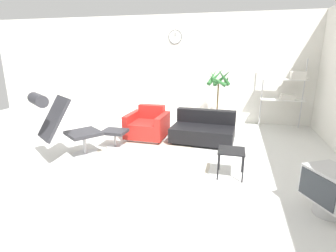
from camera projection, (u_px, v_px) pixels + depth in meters
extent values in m
plane|color=silver|center=(148.00, 160.00, 4.62)|extent=(12.00, 12.00, 0.00)
cube|color=silver|center=(183.00, 69.00, 7.14)|extent=(12.00, 0.06, 2.80)
cylinder|color=black|center=(175.00, 37.00, 6.93)|extent=(0.36, 0.01, 0.36)
cylinder|color=white|center=(175.00, 37.00, 6.93)|extent=(0.34, 0.02, 0.34)
cube|color=black|center=(175.00, 35.00, 6.90)|extent=(0.01, 0.01, 0.10)
cylinder|color=#BCB29E|center=(146.00, 161.00, 4.58)|extent=(2.24, 2.24, 0.01)
cylinder|color=#BCBCC1|center=(85.00, 154.00, 4.88)|extent=(0.61, 0.61, 0.02)
cylinder|color=#BCBCC1|center=(85.00, 144.00, 4.83)|extent=(0.06, 0.06, 0.35)
cube|color=#2D2D33|center=(84.00, 133.00, 4.77)|extent=(0.77, 0.77, 0.06)
cube|color=#2D2D33|center=(54.00, 118.00, 4.37)|extent=(0.72, 0.70, 0.69)
cylinder|color=#2D2D33|center=(38.00, 100.00, 4.16)|extent=(0.52, 0.45, 0.19)
cylinder|color=#BCBCC1|center=(116.00, 146.00, 5.27)|extent=(0.36, 0.36, 0.02)
cylinder|color=#BCBCC1|center=(115.00, 139.00, 5.23)|extent=(0.05, 0.05, 0.27)
cube|color=#2D2D33|center=(115.00, 132.00, 5.19)|extent=(0.47, 0.40, 0.06)
cube|color=silver|center=(147.00, 137.00, 5.81)|extent=(0.69, 0.69, 0.06)
cube|color=red|center=(147.00, 128.00, 5.76)|extent=(0.60, 0.83, 0.32)
cube|color=red|center=(152.00, 111.00, 5.97)|extent=(0.59, 0.19, 0.31)
cube|color=red|center=(163.00, 126.00, 5.65)|extent=(0.13, 0.82, 0.49)
cube|color=red|center=(132.00, 124.00, 5.83)|extent=(0.13, 0.82, 0.49)
cube|color=black|center=(203.00, 141.00, 5.56)|extent=(1.18, 0.79, 0.05)
cube|color=black|center=(203.00, 133.00, 5.51)|extent=(1.32, 0.92, 0.29)
cube|color=black|center=(206.00, 116.00, 5.73)|extent=(1.28, 0.27, 0.29)
cube|color=black|center=(232.00, 151.00, 3.93)|extent=(0.40, 0.40, 0.02)
cylinder|color=black|center=(218.00, 167.00, 3.86)|extent=(0.02, 0.02, 0.40)
cylinder|color=black|center=(243.00, 170.00, 3.78)|extent=(0.02, 0.02, 0.40)
cylinder|color=black|center=(220.00, 158.00, 4.19)|extent=(0.02, 0.02, 0.40)
cylinder|color=black|center=(242.00, 160.00, 4.11)|extent=(0.02, 0.02, 0.40)
cylinder|color=#B7B7B7|center=(328.00, 207.00, 3.06)|extent=(0.32, 0.32, 0.17)
cube|color=#B7B7B7|center=(332.00, 186.00, 2.98)|extent=(0.64, 0.69, 0.38)
cube|color=#282D33|center=(317.00, 189.00, 2.93)|extent=(0.26, 0.43, 0.32)
cylinder|color=silver|center=(216.00, 121.00, 6.65)|extent=(0.27, 0.27, 0.30)
cylinder|color=#382819|center=(217.00, 116.00, 6.61)|extent=(0.25, 0.25, 0.02)
cylinder|color=brown|center=(218.00, 100.00, 6.50)|extent=(0.04, 0.04, 0.79)
cone|color=#2D6B33|center=(227.00, 80.00, 6.36)|extent=(0.17, 0.45, 0.29)
cone|color=#2D6B33|center=(224.00, 77.00, 6.47)|extent=(0.41, 0.33, 0.39)
cone|color=#2D6B33|center=(216.00, 76.00, 6.52)|extent=(0.43, 0.26, 0.42)
cone|color=#2D6B33|center=(212.00, 77.00, 6.46)|extent=(0.27, 0.42, 0.40)
cone|color=#2D6B33|center=(213.00, 78.00, 6.33)|extent=(0.25, 0.36, 0.36)
cone|color=#2D6B33|center=(217.00, 80.00, 6.18)|extent=(0.48, 0.15, 0.31)
cone|color=#2D6B33|center=(223.00, 77.00, 6.21)|extent=(0.36, 0.35, 0.43)
cylinder|color=#BCBCC1|center=(262.00, 93.00, 6.60)|extent=(0.03, 0.03, 1.69)
cylinder|color=#BCBCC1|center=(303.00, 94.00, 6.37)|extent=(0.03, 0.03, 1.69)
cube|color=white|center=(282.00, 100.00, 6.41)|extent=(1.01, 0.28, 0.02)
cube|color=white|center=(285.00, 79.00, 6.28)|extent=(1.01, 0.28, 0.02)
cube|color=beige|center=(287.00, 97.00, 6.36)|extent=(0.32, 0.24, 0.13)
cube|color=silver|center=(298.00, 75.00, 6.17)|extent=(0.32, 0.24, 0.19)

